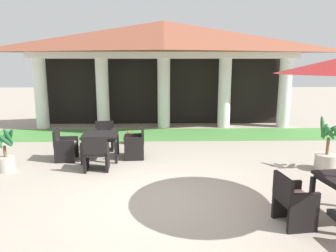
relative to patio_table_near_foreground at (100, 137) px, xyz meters
name	(u,v)px	position (x,y,z in m)	size (l,w,h in m)	color
ground_plane	(167,200)	(1.76, -2.66, -0.61)	(60.00, 60.00, 0.00)	#9E9384
background_pavilion	(164,47)	(1.76, 4.46, 2.60)	(11.05, 2.94, 4.21)	white
lawn_strip	(164,134)	(1.76, 3.00, -0.61)	(12.85, 2.09, 0.01)	#47843D
patio_table_near_foreground	(100,137)	(0.00, 0.00, 0.00)	(1.01, 1.01, 0.71)	black
patio_chair_near_foreground_west	(65,146)	(-0.94, -0.08, -0.22)	(0.58, 0.61, 0.84)	black
patio_chair_near_foreground_south	(96,154)	(0.08, -0.94, -0.19)	(0.62, 0.58, 0.90)	black
patio_chair_near_foreground_east	(135,144)	(0.94, 0.07, -0.21)	(0.57, 0.60, 0.85)	black
patio_chair_near_foreground_north	(104,137)	(-0.07, 0.94, -0.20)	(0.60, 0.54, 0.85)	black
patio_chair_mid_left_west	(293,201)	(3.74, -3.64, -0.21)	(0.56, 0.62, 0.84)	black
potted_palm_left_edge	(5,156)	(-2.10, -0.94, -0.23)	(0.55, 0.56, 1.14)	#B2AD9E
potted_palm_right_edge	(327,156)	(5.69, -1.01, -0.25)	(0.56, 0.56, 1.33)	#B2AD9E
terracotta_urn	(129,138)	(0.58, 1.71, -0.44)	(0.35, 0.35, 0.42)	#9E5633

